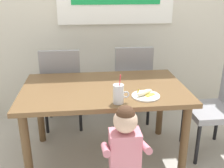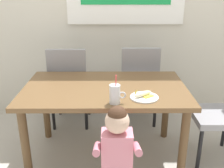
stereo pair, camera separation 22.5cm
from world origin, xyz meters
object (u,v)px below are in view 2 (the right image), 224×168
(dining_chair_left, at_px, (69,83))
(milk_cup, at_px, (115,95))
(peeled_banana, at_px, (143,94))
(snack_plate, at_px, (144,97))
(toddler_standing, at_px, (117,146))
(dining_table, at_px, (105,97))
(dining_chair_right, at_px, (139,81))

(dining_chair_left, height_order, milk_cup, milk_cup)
(dining_chair_left, height_order, peeled_banana, dining_chair_left)
(snack_plate, bearing_deg, peeled_banana, 128.92)
(dining_chair_left, distance_m, milk_cup, 1.12)
(toddler_standing, relative_size, peeled_banana, 4.82)
(dining_table, distance_m, dining_chair_right, 0.78)
(toddler_standing, bearing_deg, dining_table, 98.79)
(snack_plate, xyz_separation_m, peeled_banana, (-0.01, 0.01, 0.03))
(dining_table, bearing_deg, toddler_standing, -81.21)
(dining_chair_left, xyz_separation_m, dining_chair_right, (0.80, 0.05, 0.00))
(dining_table, distance_m, dining_chair_left, 0.76)
(dining_table, relative_size, dining_chair_right, 1.51)
(snack_plate, height_order, peeled_banana, peeled_banana)
(milk_cup, bearing_deg, snack_plate, 21.84)
(dining_chair_right, height_order, peeled_banana, dining_chair_right)
(toddler_standing, height_order, peeled_banana, toddler_standing)
(dining_chair_left, relative_size, dining_chair_right, 1.00)
(toddler_standing, height_order, milk_cup, milk_cup)
(milk_cup, height_order, snack_plate, milk_cup)
(milk_cup, bearing_deg, dining_chair_right, 73.86)
(toddler_standing, bearing_deg, dining_chair_right, 77.58)
(milk_cup, relative_size, snack_plate, 1.07)
(milk_cup, relative_size, peeled_banana, 1.42)
(milk_cup, bearing_deg, dining_table, 103.64)
(snack_plate, bearing_deg, dining_table, 142.06)
(dining_table, distance_m, snack_plate, 0.42)
(toddler_standing, distance_m, peeled_banana, 0.50)
(toddler_standing, relative_size, milk_cup, 3.40)
(toddler_standing, bearing_deg, milk_cup, 92.39)
(dining_chair_right, height_order, snack_plate, dining_chair_right)
(dining_chair_right, bearing_deg, toddler_standing, 77.58)
(dining_chair_left, bearing_deg, dining_chair_right, -176.18)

